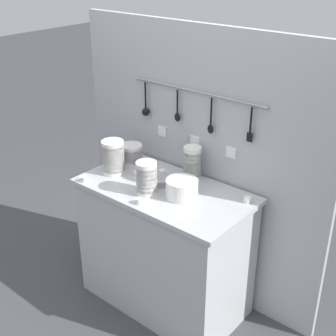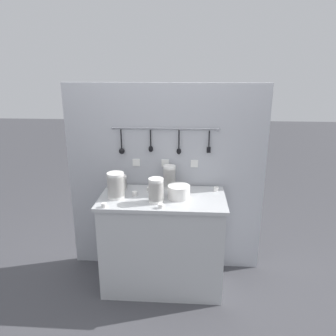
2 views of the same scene
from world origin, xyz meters
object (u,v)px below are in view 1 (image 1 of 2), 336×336
at_px(bowl_stack_back_corner, 113,157).
at_px(bowl_stack_nested_right, 147,178).
at_px(bowl_stack_wide_centre, 192,163).
at_px(cup_front_right, 162,172).
at_px(plate_stack, 182,188).
at_px(cup_edge_near, 137,174).
at_px(cup_back_right, 184,183).
at_px(cup_beside_plates, 247,200).
at_px(cup_mid_row, 139,201).
at_px(bowl_stack_tall_left, 131,154).
at_px(steel_mixing_bowl, 161,181).
at_px(cup_front_left, 84,179).

bearing_deg(bowl_stack_back_corner, bowl_stack_nested_right, -11.16).
xyz_separation_m(bowl_stack_wide_centre, bowl_stack_nested_right, (-0.09, -0.34, -0.01)).
bearing_deg(cup_front_right, bowl_stack_wide_centre, 24.58).
relative_size(bowl_stack_back_corner, bowl_stack_nested_right, 1.08).
height_order(plate_stack, cup_edge_near, plate_stack).
xyz_separation_m(bowl_stack_wide_centre, cup_edge_near, (-0.30, -0.20, -0.09)).
relative_size(bowl_stack_back_corner, cup_back_right, 5.07).
bearing_deg(cup_front_right, bowl_stack_nested_right, -70.41).
relative_size(cup_edge_near, cup_beside_plates, 1.00).
bearing_deg(cup_beside_plates, cup_edge_near, -167.28).
xyz_separation_m(bowl_stack_wide_centre, cup_front_right, (-0.18, -0.08, -0.09)).
relative_size(bowl_stack_back_corner, cup_mid_row, 5.07).
relative_size(bowl_stack_tall_left, steel_mixing_bowl, 1.24).
xyz_separation_m(cup_mid_row, cup_beside_plates, (0.49, 0.43, 0.00)).
bearing_deg(cup_front_right, cup_mid_row, -69.51).
distance_m(bowl_stack_nested_right, cup_edge_near, 0.26).
height_order(steel_mixing_bowl, cup_beside_plates, steel_mixing_bowl).
bearing_deg(cup_beside_plates, cup_front_left, -155.08).
height_order(cup_edge_near, cup_front_right, same).
height_order(bowl_stack_back_corner, cup_back_right, bowl_stack_back_corner).
bearing_deg(bowl_stack_wide_centre, cup_edge_near, -145.91).
height_order(cup_edge_near, cup_front_left, same).
distance_m(cup_edge_near, cup_mid_row, 0.37).
xyz_separation_m(plate_stack, cup_front_left, (-0.61, -0.25, -0.04)).
height_order(cup_front_left, cup_beside_plates, same).
height_order(bowl_stack_nested_right, cup_front_right, bowl_stack_nested_right).
xyz_separation_m(steel_mixing_bowl, cup_back_right, (0.13, 0.08, -0.00)).
distance_m(cup_front_left, cup_beside_plates, 1.06).
xyz_separation_m(bowl_stack_back_corner, cup_beside_plates, (0.90, 0.23, -0.10)).
xyz_separation_m(bowl_stack_nested_right, cup_edge_near, (-0.21, 0.14, -0.09)).
bearing_deg(cup_beside_plates, steel_mixing_bowl, -164.36).
height_order(bowl_stack_back_corner, cup_front_left, bowl_stack_back_corner).
bearing_deg(cup_front_left, steel_mixing_bowl, 35.59).
bearing_deg(bowl_stack_nested_right, cup_edge_near, 147.08).
bearing_deg(bowl_stack_wide_centre, bowl_stack_back_corner, -149.57).
relative_size(bowl_stack_wide_centre, cup_beside_plates, 4.93).
bearing_deg(cup_beside_plates, cup_mid_row, -138.63).
relative_size(bowl_stack_back_corner, cup_beside_plates, 5.07).
bearing_deg(cup_front_right, steel_mixing_bowl, -54.57).
bearing_deg(cup_front_left, cup_back_right, 35.01).
xyz_separation_m(bowl_stack_back_corner, plate_stack, (0.56, 0.03, -0.06)).
bearing_deg(bowl_stack_tall_left, cup_mid_row, -41.76).
bearing_deg(steel_mixing_bowl, cup_back_right, 33.11).
relative_size(bowl_stack_wide_centre, cup_front_right, 4.93).
bearing_deg(bowl_stack_wide_centre, cup_front_left, -136.90).
bearing_deg(cup_back_right, plate_stack, -57.43).
relative_size(plate_stack, cup_back_right, 4.33).
distance_m(steel_mixing_bowl, cup_edge_near, 0.19).
relative_size(bowl_stack_tall_left, cup_beside_plates, 3.39).
distance_m(bowl_stack_nested_right, cup_front_left, 0.45).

